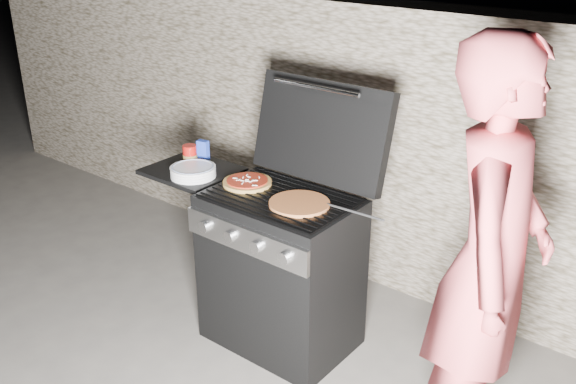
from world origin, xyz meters
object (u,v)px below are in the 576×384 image
Objects in this scene: pizza_topped at (247,182)px; person at (490,265)px; gas_grill at (247,257)px; sauce_jar at (190,156)px.

person reaches higher than pizza_topped.
pizza_topped is 1.43m from person.
sauce_jar is at bearing 176.27° from gas_grill.
sauce_jar is (-0.46, 0.03, 0.51)m from gas_grill.
person is at bearing -3.36° from sauce_jar.
sauce_jar is 1.90m from person.
pizza_topped is 2.11× the size of sauce_jar.
sauce_jar is 0.07× the size of person.
pizza_topped is 0.47m from sauce_jar.
person reaches higher than gas_grill.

